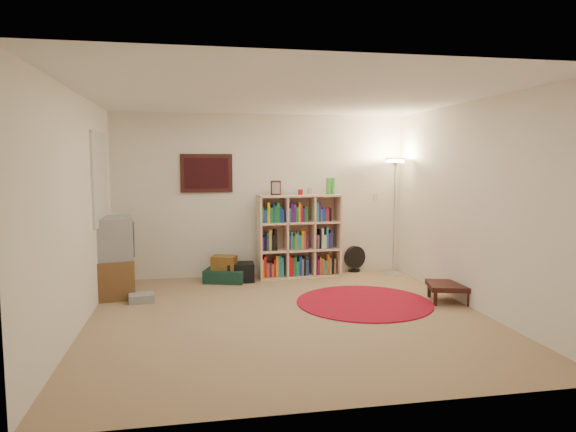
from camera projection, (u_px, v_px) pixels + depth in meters
name	position (u px, v px, depth m)	size (l,w,h in m)	color
room	(283.00, 207.00, 5.79)	(4.54, 4.54, 2.54)	#9D7F5C
bookshelf	(298.00, 237.00, 7.90)	(1.28, 0.42, 1.52)	beige
floor_lamp	(395.00, 178.00, 7.93)	(0.37, 0.37, 1.83)	white
floor_fan	(355.00, 259.00, 8.29)	(0.37, 0.24, 0.42)	black
tv_stand	(113.00, 258.00, 6.78)	(0.63, 0.80, 1.05)	brown
dvd_box	(141.00, 298.00, 6.51)	(0.34, 0.30, 0.10)	#96969A
suitcase	(225.00, 276.00, 7.59)	(0.67, 0.54, 0.19)	#123327
wicker_basket	(224.00, 263.00, 7.57)	(0.41, 0.35, 0.20)	brown
duffel_bag	(241.00, 272.00, 7.63)	(0.41, 0.35, 0.28)	black
paper_towel	(263.00, 270.00, 7.93)	(0.11, 0.11, 0.22)	silver
red_rug	(364.00, 302.00, 6.46)	(1.71, 1.71, 0.02)	maroon
side_table	(449.00, 286.00, 6.51)	(0.63, 0.63, 0.23)	black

